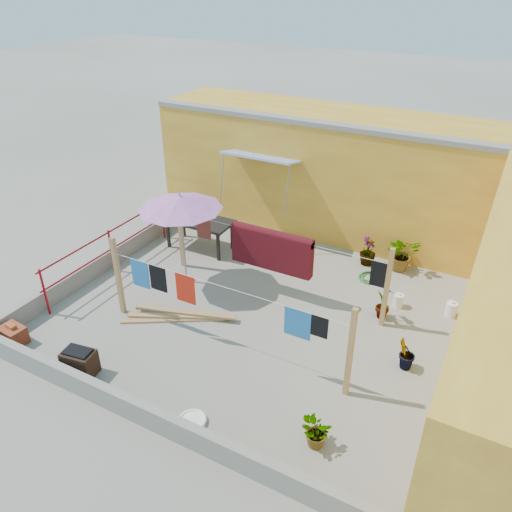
% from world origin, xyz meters
% --- Properties ---
extents(ground, '(80.00, 80.00, 0.00)m').
position_xyz_m(ground, '(0.00, 0.00, 0.00)').
color(ground, '#9E998E').
rests_on(ground, ground).
extents(wall_back, '(11.00, 3.27, 3.21)m').
position_xyz_m(wall_back, '(0.50, 4.69, 1.61)').
color(wall_back, gold).
rests_on(wall_back, ground).
extents(parapet_front, '(8.30, 0.16, 0.44)m').
position_xyz_m(parapet_front, '(0.00, -3.58, 0.22)').
color(parapet_front, gray).
rests_on(parapet_front, ground).
extents(parapet_left, '(0.16, 7.30, 0.44)m').
position_xyz_m(parapet_left, '(-4.08, 0.00, 0.22)').
color(parapet_left, gray).
rests_on(parapet_left, ground).
extents(red_railing, '(0.05, 4.20, 1.10)m').
position_xyz_m(red_railing, '(-3.85, -0.20, 0.72)').
color(red_railing, maroon).
rests_on(red_railing, ground).
extents(clothesline_rig, '(5.09, 2.35, 1.80)m').
position_xyz_m(clothesline_rig, '(-0.06, 0.54, 1.05)').
color(clothesline_rig, tan).
rests_on(clothesline_rig, ground).
extents(patio_umbrella, '(2.28, 2.28, 2.24)m').
position_xyz_m(patio_umbrella, '(-2.02, 0.26, 2.01)').
color(patio_umbrella, gray).
rests_on(patio_umbrella, ground).
extents(outdoor_table, '(1.76, 0.91, 0.82)m').
position_xyz_m(outdoor_table, '(-2.65, 1.78, 0.74)').
color(outdoor_table, black).
rests_on(outdoor_table, ground).
extents(brick_stack, '(0.53, 0.40, 0.44)m').
position_xyz_m(brick_stack, '(-3.70, -3.20, 0.19)').
color(brick_stack, '#A23D25').
rests_on(brick_stack, ground).
extents(lumber_pile, '(2.19, 1.30, 0.14)m').
position_xyz_m(lumber_pile, '(-1.30, -1.02, 0.07)').
color(lumber_pile, tan).
rests_on(lumber_pile, ground).
extents(brazier, '(0.63, 0.47, 0.52)m').
position_xyz_m(brazier, '(-1.90, -3.20, 0.25)').
color(brazier, '#301D12').
rests_on(brazier, ground).
extents(white_basin, '(0.47, 0.47, 0.08)m').
position_xyz_m(white_basin, '(0.53, -3.20, 0.04)').
color(white_basin, white).
rests_on(white_basin, ground).
extents(water_jug_a, '(0.24, 0.24, 0.37)m').
position_xyz_m(water_jug_a, '(3.70, 1.80, 0.16)').
color(water_jug_a, white).
rests_on(water_jug_a, ground).
extents(water_jug_b, '(0.22, 0.22, 0.34)m').
position_xyz_m(water_jug_b, '(2.63, 1.61, 0.15)').
color(water_jug_b, white).
rests_on(water_jug_b, ground).
extents(green_hose, '(0.56, 0.56, 0.08)m').
position_xyz_m(green_hose, '(1.77, 2.42, 0.04)').
color(green_hose, '#186E1C').
rests_on(green_hose, ground).
extents(plant_back_a, '(1.03, 1.00, 0.87)m').
position_xyz_m(plant_back_a, '(2.27, 3.20, 0.44)').
color(plant_back_a, '#185619').
rests_on(plant_back_a, ground).
extents(plant_back_b, '(0.42, 0.42, 0.72)m').
position_xyz_m(plant_back_b, '(1.47, 3.05, 0.36)').
color(plant_back_b, '#185619').
rests_on(plant_back_b, ground).
extents(plant_right_a, '(0.58, 0.53, 0.92)m').
position_xyz_m(plant_right_a, '(2.44, 1.04, 0.46)').
color(plant_right_a, '#185619').
rests_on(plant_right_a, ground).
extents(plant_right_b, '(0.43, 0.46, 0.66)m').
position_xyz_m(plant_right_b, '(3.23, -0.29, 0.33)').
color(plant_right_b, '#185619').
rests_on(plant_right_b, ground).
extents(plant_right_c, '(0.53, 0.58, 0.56)m').
position_xyz_m(plant_right_c, '(2.47, -2.67, 0.28)').
color(plant_right_c, '#185619').
rests_on(plant_right_c, ground).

